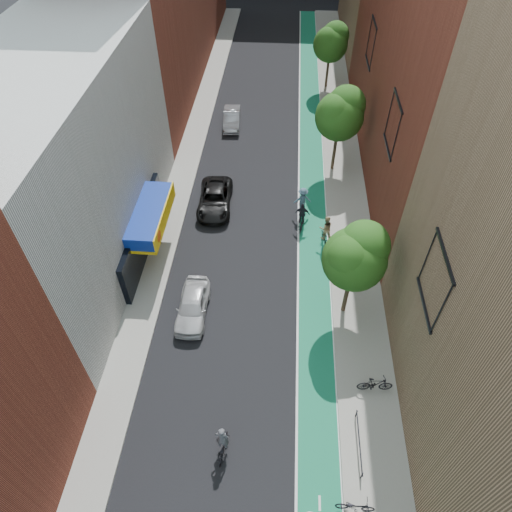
% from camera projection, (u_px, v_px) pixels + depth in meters
% --- Properties ---
extents(ground, '(160.00, 160.00, 0.00)m').
position_uv_depth(ground, '(227.00, 489.00, 19.79)').
color(ground, black).
rests_on(ground, ground).
extents(bike_lane, '(2.00, 68.00, 0.01)m').
position_uv_depth(bike_lane, '(311.00, 154.00, 37.57)').
color(bike_lane, '#157A51').
rests_on(bike_lane, ground).
extents(sidewalk_left, '(2.00, 68.00, 0.15)m').
position_uv_depth(sidewalk_left, '(191.00, 149.00, 38.00)').
color(sidewalk_left, gray).
rests_on(sidewalk_left, ground).
extents(sidewalk_right, '(3.00, 68.00, 0.15)m').
position_uv_depth(sidewalk_right, '(342.00, 155.00, 37.40)').
color(sidewalk_right, gray).
rests_on(sidewalk_right, ground).
extents(building_left_white, '(8.00, 20.00, 12.00)m').
position_uv_depth(building_left_white, '(57.00, 173.00, 25.68)').
color(building_left_white, silver).
rests_on(building_left_white, ground).
extents(building_right_mid_red, '(8.00, 28.00, 22.00)m').
position_uv_depth(building_right_mid_red, '(451.00, 13.00, 29.25)').
color(building_right_mid_red, maroon).
rests_on(building_right_mid_red, ground).
extents(tree_near, '(3.40, 3.36, 6.42)m').
position_uv_depth(tree_near, '(356.00, 255.00, 23.09)').
color(tree_near, '#332619').
rests_on(tree_near, ground).
extents(tree_mid, '(3.55, 3.53, 6.74)m').
position_uv_depth(tree_mid, '(341.00, 113.00, 32.60)').
color(tree_mid, '#332619').
rests_on(tree_mid, ground).
extents(tree_far, '(3.30, 3.25, 6.21)m').
position_uv_depth(tree_far, '(331.00, 41.00, 42.56)').
color(tree_far, '#332619').
rests_on(tree_far, ground).
extents(parked_car_white, '(1.67, 4.11, 1.40)m').
position_uv_depth(parked_car_white, '(193.00, 305.00, 25.84)').
color(parked_car_white, silver).
rests_on(parked_car_white, ground).
extents(parked_car_black, '(2.47, 5.02, 1.37)m').
position_uv_depth(parked_car_black, '(215.00, 199.00, 32.47)').
color(parked_car_black, black).
rests_on(parked_car_black, ground).
extents(parked_car_silver, '(1.67, 4.13, 1.33)m').
position_uv_depth(parked_car_silver, '(232.00, 118.00, 40.30)').
color(parked_car_silver, '#96999E').
rests_on(parked_car_silver, ground).
extents(cyclist_lead, '(0.70, 1.64, 2.08)m').
position_uv_depth(cyclist_lead, '(223.00, 444.00, 20.41)').
color(cyclist_lead, black).
rests_on(cyclist_lead, ground).
extents(cyclist_lane_near, '(0.97, 1.52, 2.14)m').
position_uv_depth(cyclist_lane_near, '(325.00, 231.00, 29.72)').
color(cyclist_lane_near, black).
rests_on(cyclist_lane_near, ground).
extents(cyclist_lane_mid, '(1.01, 1.77, 1.99)m').
position_uv_depth(cyclist_lane_mid, '(302.00, 219.00, 30.90)').
color(cyclist_lane_mid, black).
rests_on(cyclist_lane_mid, ground).
extents(cyclist_lane_far, '(1.28, 1.86, 2.18)m').
position_uv_depth(cyclist_lane_far, '(302.00, 203.00, 31.70)').
color(cyclist_lane_far, black).
rests_on(cyclist_lane_far, ground).
extents(parked_bike_mid, '(1.81, 0.61, 1.07)m').
position_uv_depth(parked_bike_mid, '(375.00, 384.00, 22.47)').
color(parked_bike_mid, black).
rests_on(parked_bike_mid, sidewalk_right).
extents(parked_bike_far, '(1.65, 0.62, 0.86)m').
position_uv_depth(parked_bike_far, '(355.00, 506.00, 18.78)').
color(parked_bike_far, black).
rests_on(parked_bike_far, sidewalk_right).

